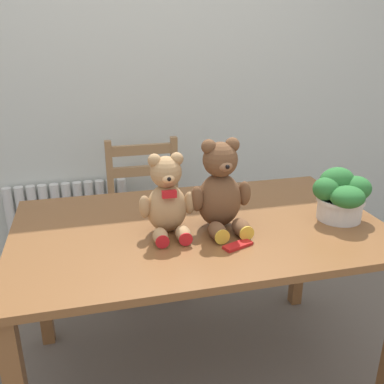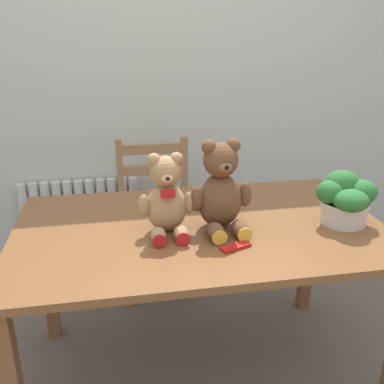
{
  "view_description": "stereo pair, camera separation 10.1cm",
  "coord_description": "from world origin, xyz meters",
  "px_view_note": "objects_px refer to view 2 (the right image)",
  "views": [
    {
      "loc": [
        -0.42,
        -1.09,
        1.53
      ],
      "look_at": [
        -0.04,
        0.43,
        0.93
      ],
      "focal_mm": 40.0,
      "sensor_mm": 36.0,
      "label": 1
    },
    {
      "loc": [
        -0.32,
        -1.11,
        1.53
      ],
      "look_at": [
        -0.04,
        0.43,
        0.93
      ],
      "focal_mm": 40.0,
      "sensor_mm": 36.0,
      "label": 2
    }
  ],
  "objects_px": {
    "teddy_bear_left": "(167,199)",
    "teddy_bear_right": "(221,191)",
    "potted_plant": "(345,199)",
    "chocolate_bar": "(235,247)",
    "wooden_chair_behind": "(156,215)"
  },
  "relations": [
    {
      "from": "wooden_chair_behind",
      "to": "teddy_bear_left",
      "type": "height_order",
      "value": "teddy_bear_left"
    },
    {
      "from": "wooden_chair_behind",
      "to": "chocolate_bar",
      "type": "relative_size",
      "value": 7.94
    },
    {
      "from": "teddy_bear_left",
      "to": "teddy_bear_right",
      "type": "height_order",
      "value": "teddy_bear_right"
    },
    {
      "from": "wooden_chair_behind",
      "to": "potted_plant",
      "type": "relative_size",
      "value": 3.71
    },
    {
      "from": "teddy_bear_right",
      "to": "chocolate_bar",
      "type": "bearing_deg",
      "value": 90.16
    },
    {
      "from": "teddy_bear_left",
      "to": "teddy_bear_right",
      "type": "xyz_separation_m",
      "value": [
        0.22,
        -0.0,
        0.02
      ]
    },
    {
      "from": "potted_plant",
      "to": "chocolate_bar",
      "type": "relative_size",
      "value": 2.14
    },
    {
      "from": "teddy_bear_left",
      "to": "teddy_bear_right",
      "type": "relative_size",
      "value": 0.88
    },
    {
      "from": "chocolate_bar",
      "to": "potted_plant",
      "type": "bearing_deg",
      "value": 14.93
    },
    {
      "from": "teddy_bear_left",
      "to": "chocolate_bar",
      "type": "bearing_deg",
      "value": 141.33
    },
    {
      "from": "teddy_bear_right",
      "to": "potted_plant",
      "type": "distance_m",
      "value": 0.52
    },
    {
      "from": "teddy_bear_left",
      "to": "potted_plant",
      "type": "bearing_deg",
      "value": 176.53
    },
    {
      "from": "wooden_chair_behind",
      "to": "teddy_bear_left",
      "type": "distance_m",
      "value": 0.97
    },
    {
      "from": "potted_plant",
      "to": "chocolate_bar",
      "type": "distance_m",
      "value": 0.53
    },
    {
      "from": "teddy_bear_right",
      "to": "teddy_bear_left",
      "type": "bearing_deg",
      "value": -3.58
    }
  ]
}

